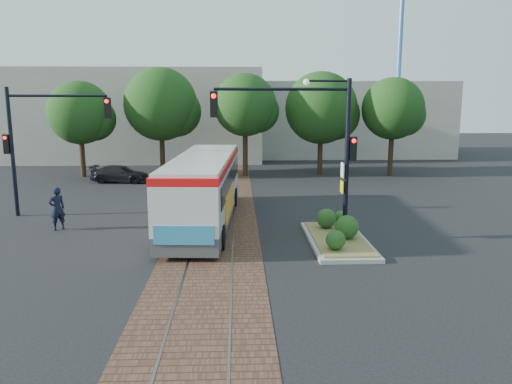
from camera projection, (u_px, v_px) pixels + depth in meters
ground at (214, 237)px, 20.09m from camera, size 120.00×120.00×0.00m
trackbed at (218, 214)px, 24.01m from camera, size 3.60×40.00×0.02m
tree_row at (241, 107)px, 35.36m from camera, size 26.40×5.60×7.67m
warehouses at (222, 116)px, 47.60m from camera, size 40.00×13.00×8.00m
crane at (400, 46)px, 52.12m from camera, size 8.00×0.50×18.00m
city_bus at (204, 186)px, 22.07m from camera, size 3.02×11.34×3.00m
traffic_island at (338, 233)px, 19.32m from camera, size 2.20×5.20×1.13m
signal_pole_main at (315, 134)px, 18.66m from camera, size 5.49×0.46×6.00m
signal_pole_left at (35, 134)px, 23.00m from camera, size 4.99×0.34×6.00m
officer at (57, 209)px, 20.98m from camera, size 0.79×0.77×1.84m
parked_car at (120, 174)px, 33.03m from camera, size 3.98×1.92×1.12m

